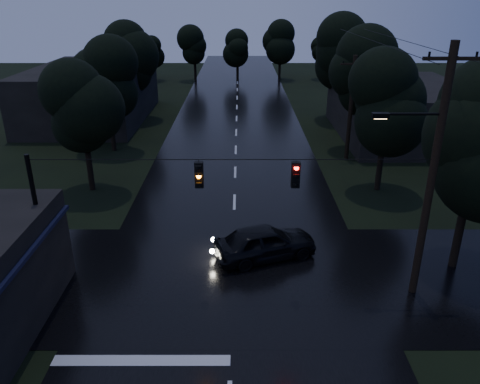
{
  "coord_description": "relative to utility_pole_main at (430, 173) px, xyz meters",
  "views": [
    {
      "loc": [
        0.32,
        -5.26,
        11.44
      ],
      "look_at": [
        0.33,
        14.75,
        2.9
      ],
      "focal_mm": 35.0,
      "sensor_mm": 36.0,
      "label": 1
    }
  ],
  "objects": [
    {
      "name": "main_road",
      "position": [
        -7.41,
        19.0,
        -5.26
      ],
      "size": [
        12.0,
        120.0,
        0.02
      ],
      "primitive_type": "cube",
      "color": "black",
      "rests_on": "ground"
    },
    {
      "name": "cross_street",
      "position": [
        -7.41,
        1.0,
        -5.26
      ],
      "size": [
        60.0,
        9.0,
        0.02
      ],
      "primitive_type": "cube",
      "color": "black",
      "rests_on": "ground"
    },
    {
      "name": "building_far_right",
      "position": [
        6.59,
        23.0,
        -3.06
      ],
      "size": [
        10.0,
        14.0,
        4.4
      ],
      "primitive_type": "cube",
      "color": "black",
      "rests_on": "ground"
    },
    {
      "name": "building_far_left",
      "position": [
        -21.41,
        29.0,
        -2.76
      ],
      "size": [
        10.0,
        16.0,
        5.0
      ],
      "primitive_type": "cube",
      "color": "black",
      "rests_on": "ground"
    },
    {
      "name": "utility_pole_main",
      "position": [
        0.0,
        0.0,
        0.0
      ],
      "size": [
        3.5,
        0.3,
        10.0
      ],
      "color": "black",
      "rests_on": "ground"
    },
    {
      "name": "utility_pole_far",
      "position": [
        0.89,
        17.0,
        -1.38
      ],
      "size": [
        2.0,
        0.3,
        7.5
      ],
      "color": "black",
      "rests_on": "ground"
    },
    {
      "name": "anchor_pole_left",
      "position": [
        -14.91,
        0.0,
        -2.26
      ],
      "size": [
        0.18,
        0.18,
        6.0
      ],
      "primitive_type": "cylinder",
      "color": "black",
      "rests_on": "ground"
    },
    {
      "name": "span_signals",
      "position": [
        -6.85,
        -0.01,
        -0.01
      ],
      "size": [
        15.0,
        0.37,
        1.12
      ],
      "color": "black",
      "rests_on": "ground"
    },
    {
      "name": "tree_corner_near",
      "position": [
        2.59,
        2.0,
        0.74
      ],
      "size": [
        4.48,
        4.48,
        9.44
      ],
      "color": "black",
      "rests_on": "ground"
    },
    {
      "name": "tree_left_a",
      "position": [
        -16.41,
        11.0,
        -0.02
      ],
      "size": [
        3.92,
        3.92,
        8.26
      ],
      "color": "black",
      "rests_on": "ground"
    },
    {
      "name": "tree_left_b",
      "position": [
        -17.01,
        19.0,
        0.36
      ],
      "size": [
        4.2,
        4.2,
        8.85
      ],
      "color": "black",
      "rests_on": "ground"
    },
    {
      "name": "tree_left_c",
      "position": [
        -17.61,
        29.0,
        0.74
      ],
      "size": [
        4.48,
        4.48,
        9.44
      ],
      "color": "black",
      "rests_on": "ground"
    },
    {
      "name": "tree_right_a",
      "position": [
        1.59,
        11.0,
        0.36
      ],
      "size": [
        4.2,
        4.2,
        8.85
      ],
      "color": "black",
      "rests_on": "ground"
    },
    {
      "name": "tree_right_b",
      "position": [
        2.19,
        19.0,
        0.74
      ],
      "size": [
        4.48,
        4.48,
        9.44
      ],
      "color": "black",
      "rests_on": "ground"
    },
    {
      "name": "tree_right_c",
      "position": [
        2.79,
        29.0,
        1.11
      ],
      "size": [
        4.76,
        4.76,
        10.03
      ],
      "color": "black",
      "rests_on": "ground"
    },
    {
      "name": "car",
      "position": [
        -5.92,
        2.73,
        -4.45
      ],
      "size": [
        5.14,
        3.41,
        1.63
      ],
      "primitive_type": "imported",
      "rotation": [
        0.0,
        0.0,
        1.91
      ],
      "color": "black",
      "rests_on": "ground"
    }
  ]
}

